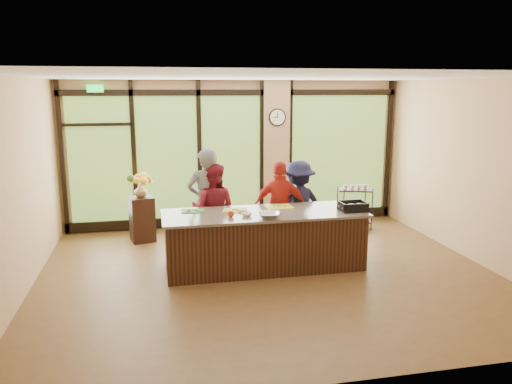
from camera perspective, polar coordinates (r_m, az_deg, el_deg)
name	(u,v)px	position (r m, az deg, el deg)	size (l,w,h in m)	color
floor	(268,274)	(7.87, 1.43, -9.35)	(7.00, 7.00, 0.00)	brown
ceiling	(269,77)	(7.34, 1.55, 13.06)	(7.00, 7.00, 0.00)	white
back_wall	(236,154)	(10.37, -2.34, 4.37)	(7.00, 7.00, 0.00)	tan
left_wall	(18,189)	(7.49, -25.58, 0.33)	(6.00, 6.00, 0.00)	tan
right_wall	(477,171)	(8.93, 23.92, 2.16)	(6.00, 6.00, 0.00)	tan
window_wall	(244,159)	(10.37, -1.40, 3.79)	(6.90, 0.12, 3.00)	tan
island_base	(264,241)	(8.00, 0.95, -5.65)	(3.10, 1.00, 0.88)	#331C11
countertop	(264,213)	(7.87, 0.96, -2.45)	(3.20, 1.10, 0.04)	#70665D
wall_clock	(277,117)	(10.34, 2.44, 8.52)	(0.36, 0.04, 0.36)	black
cook_left	(207,203)	(8.51, -5.62, -1.20)	(0.68, 0.45, 1.86)	slate
cook_midleft	(213,210)	(8.53, -4.91, -2.04)	(0.78, 0.61, 1.61)	maroon
cook_midright	(280,207)	(8.68, 2.82, -1.77)	(0.94, 0.39, 1.61)	red
cook_right	(298,205)	(8.89, 4.87, -1.52)	(1.03, 0.59, 1.59)	#181835
roasting_pan	(353,208)	(8.10, 11.00, -1.85)	(0.42, 0.32, 0.07)	black
mixing_bowl	(269,215)	(7.51, 1.46, -2.69)	(0.33, 0.33, 0.08)	silver
cutting_board_left	(193,211)	(7.99, -7.23, -2.16)	(0.36, 0.27, 0.01)	#2E7E2E
cutting_board_center	(235,211)	(7.95, -2.44, -2.13)	(0.38, 0.29, 0.01)	gold
cutting_board_right	(279,207)	(8.19, 2.67, -1.72)	(0.43, 0.32, 0.01)	gold
prep_bowl_near	(247,214)	(7.63, -1.07, -2.58)	(0.16, 0.16, 0.05)	white
prep_bowl_mid	(276,213)	(7.75, 2.29, -2.36)	(0.15, 0.15, 0.05)	white
prep_bowl_far	(243,210)	(7.90, -1.53, -2.13)	(0.14, 0.14, 0.03)	white
red_ramekin	(231,214)	(7.57, -2.90, -2.58)	(0.10, 0.10, 0.08)	red
flower_stand	(142,219)	(9.63, -12.88, -3.03)	(0.42, 0.42, 0.85)	#331C11
flower_vase	(141,190)	(9.51, -13.03, 0.17)	(0.24, 0.24, 0.25)	#937750
bar_cart	(355,202)	(10.37, 11.21, -1.18)	(0.76, 0.57, 0.92)	#331C11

